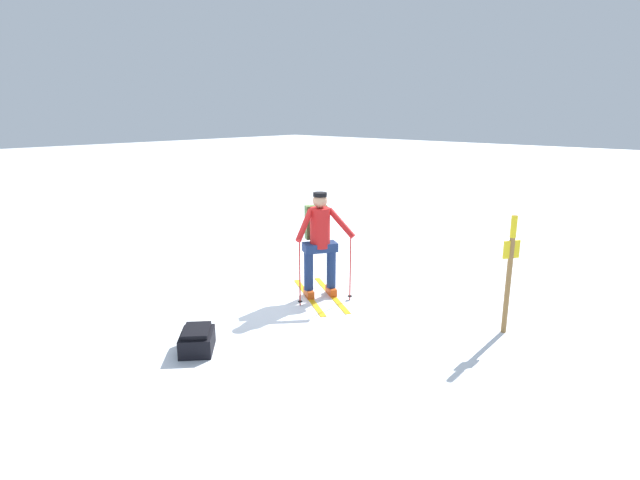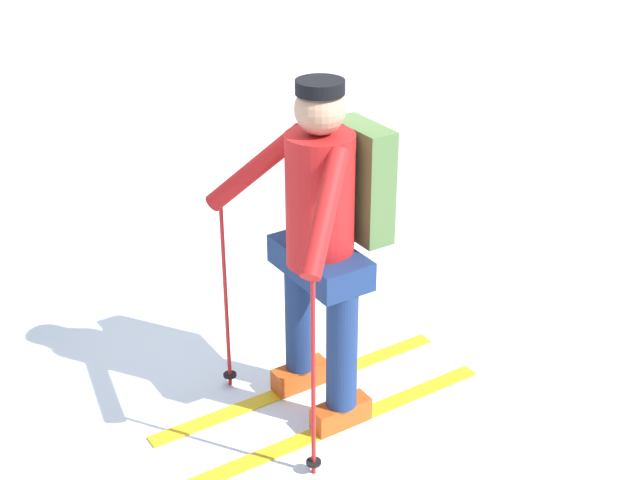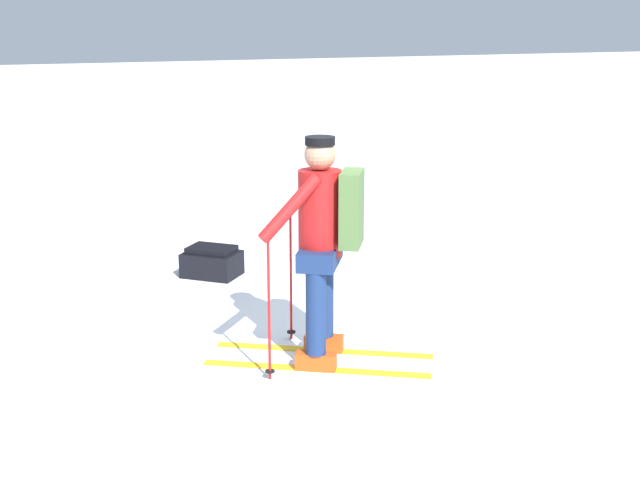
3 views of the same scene
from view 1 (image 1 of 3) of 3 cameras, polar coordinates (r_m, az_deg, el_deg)
The scene contains 4 objects.
ground_plane at distance 8.11m, azimuth -5.39°, elevation -6.71°, with size 80.00×80.00×0.00m, color white.
skier at distance 7.93m, azimuth -0.05°, elevation 0.23°, with size 1.70×1.28×1.71m.
dropped_backpack at distance 6.56m, azimuth -13.87°, elevation -11.06°, with size 0.66×0.65×0.30m.
trail_marker at distance 7.05m, azimuth 20.89°, elevation -2.60°, with size 0.15×0.22×1.63m.
Camera 1 is at (-5.65, 5.03, 2.93)m, focal length 28.00 mm.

